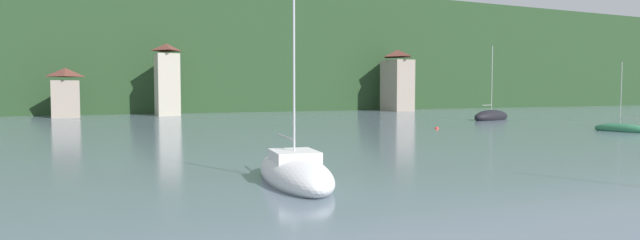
{
  "coord_description": "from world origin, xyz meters",
  "views": [
    {
      "loc": [
        -11.2,
        18.75,
        3.49
      ],
      "look_at": [
        0.0,
        43.17,
        1.99
      ],
      "focal_mm": 29.27,
      "sensor_mm": 36.0,
      "label": 1
    }
  ],
  "objects_px": {
    "sailboat_mid_0": "(294,172)",
    "sailboat_far_9": "(491,117)",
    "sailboat_mid_4": "(620,129)",
    "shore_building_westcentral": "(167,80)",
    "mooring_buoy_mid": "(437,129)",
    "shore_building_central": "(397,81)",
    "shore_building_west": "(66,93)"
  },
  "relations": [
    {
      "from": "sailboat_mid_0",
      "to": "mooring_buoy_mid",
      "type": "relative_size",
      "value": 22.59
    },
    {
      "from": "shore_building_west",
      "to": "mooring_buoy_mid",
      "type": "bearing_deg",
      "value": -50.0
    },
    {
      "from": "shore_building_central",
      "to": "sailboat_mid_0",
      "type": "xyz_separation_m",
      "value": [
        -42.93,
        -58.83,
        -4.81
      ]
    },
    {
      "from": "shore_building_central",
      "to": "shore_building_westcentral",
      "type": "bearing_deg",
      "value": -179.21
    },
    {
      "from": "sailboat_mid_0",
      "to": "sailboat_far_9",
      "type": "height_order",
      "value": "sailboat_far_9"
    },
    {
      "from": "sailboat_mid_4",
      "to": "shore_building_westcentral",
      "type": "bearing_deg",
      "value": 24.46
    },
    {
      "from": "shore_building_westcentral",
      "to": "mooring_buoy_mid",
      "type": "height_order",
      "value": "shore_building_westcentral"
    },
    {
      "from": "shore_building_west",
      "to": "sailboat_mid_4",
      "type": "xyz_separation_m",
      "value": [
        43.94,
        -46.74,
        -2.94
      ]
    },
    {
      "from": "sailboat_mid_4",
      "to": "shore_building_central",
      "type": "bearing_deg",
      "value": -18.75
    },
    {
      "from": "shore_building_central",
      "to": "sailboat_mid_0",
      "type": "relative_size",
      "value": 1.27
    },
    {
      "from": "shore_building_westcentral",
      "to": "mooring_buoy_mid",
      "type": "bearing_deg",
      "value": -63.83
    },
    {
      "from": "mooring_buoy_mid",
      "to": "sailboat_far_9",
      "type": "bearing_deg",
      "value": 31.68
    },
    {
      "from": "sailboat_mid_4",
      "to": "sailboat_far_9",
      "type": "height_order",
      "value": "sailboat_far_9"
    },
    {
      "from": "shore_building_westcentral",
      "to": "sailboat_mid_4",
      "type": "distance_m",
      "value": 56.32
    },
    {
      "from": "sailboat_mid_4",
      "to": "shore_building_west",
      "type": "bearing_deg",
      "value": 34.26
    },
    {
      "from": "sailboat_mid_4",
      "to": "mooring_buoy_mid",
      "type": "xyz_separation_m",
      "value": [
        -12.39,
        9.13,
        -0.23
      ]
    },
    {
      "from": "shore_building_westcentral",
      "to": "sailboat_mid_4",
      "type": "xyz_separation_m",
      "value": [
        30.92,
        -46.84,
        -4.76
      ]
    },
    {
      "from": "sailboat_mid_4",
      "to": "mooring_buoy_mid",
      "type": "bearing_deg",
      "value": 44.62
    },
    {
      "from": "shore_building_central",
      "to": "sailboat_far_9",
      "type": "height_order",
      "value": "shore_building_central"
    },
    {
      "from": "sailboat_mid_0",
      "to": "sailboat_far_9",
      "type": "xyz_separation_m",
      "value": [
        37.55,
        29.96,
        0.0
      ]
    },
    {
      "from": "shore_building_central",
      "to": "sailboat_mid_0",
      "type": "bearing_deg",
      "value": -126.12
    },
    {
      "from": "shore_building_west",
      "to": "sailboat_mid_0",
      "type": "xyz_separation_m",
      "value": [
        9.18,
        -58.2,
        -2.79
      ]
    },
    {
      "from": "shore_building_west",
      "to": "shore_building_central",
      "type": "height_order",
      "value": "shore_building_central"
    },
    {
      "from": "sailboat_mid_4",
      "to": "sailboat_mid_0",
      "type": "bearing_deg",
      "value": 99.27
    },
    {
      "from": "shore_building_central",
      "to": "mooring_buoy_mid",
      "type": "relative_size",
      "value": 28.61
    },
    {
      "from": "sailboat_mid_4",
      "to": "sailboat_far_9",
      "type": "xyz_separation_m",
      "value": [
        2.79,
        18.5,
        0.16
      ]
    },
    {
      "from": "sailboat_far_9",
      "to": "mooring_buoy_mid",
      "type": "relative_size",
      "value": 25.07
    },
    {
      "from": "shore_building_west",
      "to": "sailboat_mid_4",
      "type": "bearing_deg",
      "value": -46.77
    },
    {
      "from": "shore_building_westcentral",
      "to": "sailboat_mid_4",
      "type": "bearing_deg",
      "value": -56.57
    },
    {
      "from": "sailboat_far_9",
      "to": "sailboat_mid_0",
      "type": "bearing_deg",
      "value": -158.76
    },
    {
      "from": "shore_building_westcentral",
      "to": "shore_building_west",
      "type": "bearing_deg",
      "value": -179.58
    },
    {
      "from": "shore_building_westcentral",
      "to": "sailboat_far_9",
      "type": "distance_m",
      "value": 44.27
    }
  ]
}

